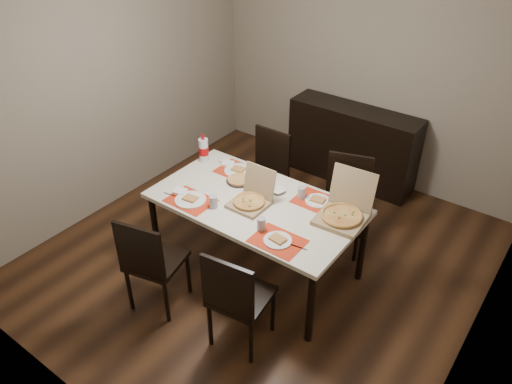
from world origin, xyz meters
TOP-DOWN VIEW (x-y plane):
  - ground at (0.00, 0.00)m, footprint 3.80×4.00m
  - room_walls at (0.00, 0.43)m, footprint 3.84×4.02m
  - sideboard at (0.00, 1.78)m, footprint 1.50×0.40m
  - dining_table at (0.04, -0.16)m, footprint 1.80×1.00m
  - chair_near_left at (-0.36, -1.05)m, footprint 0.51×0.51m
  - chair_near_right at (0.45, -0.96)m, footprint 0.47×0.47m
  - chair_far_left at (-0.42, 0.64)m, footprint 0.42×0.42m
  - chair_far_right at (0.49, 0.66)m, footprint 0.53×0.53m
  - setting_near_left at (-0.39, -0.47)m, footprint 0.53×0.30m
  - setting_near_right at (0.44, -0.48)m, footprint 0.46×0.30m
  - setting_far_left at (-0.37, 0.15)m, footprint 0.46×0.30m
  - setting_far_right at (0.43, 0.14)m, footprint 0.46×0.30m
  - napkin_loose at (0.05, -0.20)m, footprint 0.16×0.15m
  - pizza_box_center at (0.03, -0.21)m, footprint 0.30×0.34m
  - pizza_box_right at (0.76, 0.07)m, footprint 0.41×0.45m
  - faina_plate at (-0.28, 0.01)m, footprint 0.23×0.23m
  - dip_bowl at (0.11, 0.07)m, footprint 0.15×0.15m
  - soda_bottle at (-0.78, 0.11)m, footprint 0.10×0.10m

SIDE VIEW (x-z plane):
  - ground at x=0.00m, z-range -0.02..0.00m
  - sideboard at x=0.00m, z-range 0.00..0.90m
  - chair_near_left at x=-0.36m, z-range 0.05..0.98m
  - chair_near_right at x=0.45m, z-range 0.05..0.98m
  - chair_far_left at x=-0.42m, z-range 0.05..0.98m
  - chair_far_right at x=0.49m, z-range 0.05..0.98m
  - dining_table at x=0.04m, z-range 0.31..1.06m
  - napkin_loose at x=0.05m, z-range 0.75..0.77m
  - faina_plate at x=-0.28m, z-range 0.75..0.78m
  - dip_bowl at x=0.11m, z-range 0.75..0.78m
  - setting_near_left at x=-0.39m, z-range 0.72..0.83m
  - setting_far_left at x=-0.37m, z-range 0.72..0.83m
  - setting_near_right at x=0.44m, z-range 0.72..0.83m
  - setting_far_right at x=0.43m, z-range 0.72..0.83m
  - pizza_box_center at x=0.03m, z-range 0.65..0.95m
  - pizza_box_right at x=0.76m, z-range 0.62..1.00m
  - soda_bottle at x=-0.78m, z-range 0.73..1.01m
  - room_walls at x=0.00m, z-range 0.42..3.04m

